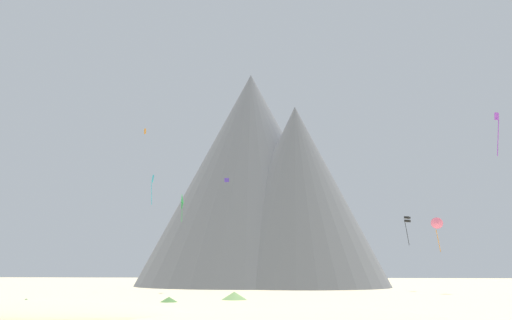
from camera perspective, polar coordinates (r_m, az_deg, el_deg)
name	(u,v)px	position (r m, az deg, el deg)	size (l,w,h in m)	color
dune_foreground_left	(0,315)	(37.73, -29.32, -16.47)	(26.92, 12.16, 1.95)	#CCBA8E
bush_near_right	(169,299)	(47.45, -10.81, -16.70)	(1.74, 1.74, 0.51)	#477238
bush_near_left	(234,296)	(50.60, -2.73, -16.54)	(2.73, 2.73, 0.83)	#668C4C
bush_far_right	(25,306)	(37.53, -26.82, -15.95)	(2.66, 2.66, 1.05)	#386633
rock_massif	(263,179)	(100.44, 0.88, -2.41)	(69.78, 68.40, 48.52)	slate
kite_indigo_mid	(227,180)	(78.33, -3.67, -2.51)	(0.65, 1.03, 0.86)	#5138B2
kite_green_low	(183,202)	(72.25, -9.13, -5.23)	(0.89, 2.58, 4.29)	green
kite_cyan_mid	(152,182)	(71.66, -12.78, -2.75)	(0.55, 0.98, 4.65)	#33BCDB
kite_rainbow_low	(437,224)	(71.37, 21.63, -7.40)	(1.80, 1.18, 4.89)	#E5668C
kite_black_low	(407,220)	(80.40, 18.35, -7.11)	(1.14, 1.13, 4.78)	black
kite_orange_high	(145,131)	(84.06, -13.67, 3.51)	(0.53, 0.67, 1.01)	orange
kite_violet_mid	(497,125)	(54.62, 27.86, 3.89)	(0.78, 0.75, 4.77)	purple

